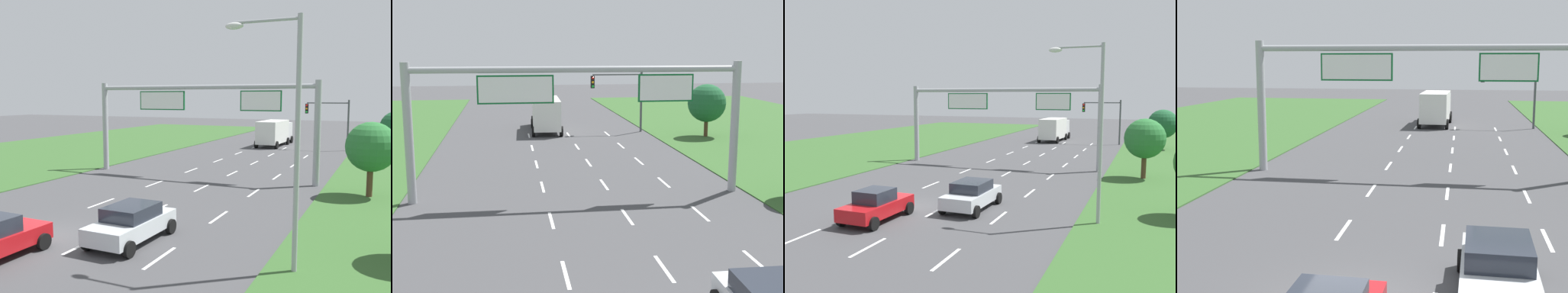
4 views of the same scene
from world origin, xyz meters
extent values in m
plane|color=#424244|center=(0.00, 0.00, 0.00)|extent=(200.00, 200.00, 0.00)
cube|color=white|center=(-1.75, -6.00, 0.00)|extent=(0.14, 2.40, 0.01)
cube|color=white|center=(-1.75, 0.00, 0.00)|extent=(0.14, 2.40, 0.01)
cube|color=white|center=(-1.75, 6.00, 0.00)|extent=(0.14, 2.40, 0.01)
cube|color=white|center=(-1.75, 12.00, 0.00)|extent=(0.14, 2.40, 0.01)
cube|color=white|center=(-1.75, 18.00, 0.00)|extent=(0.14, 2.40, 0.01)
cube|color=white|center=(-1.75, 24.00, 0.00)|extent=(0.14, 2.40, 0.01)
cube|color=white|center=(-1.75, 30.00, 0.00)|extent=(0.14, 2.40, 0.01)
cube|color=white|center=(-1.75, 36.00, 0.00)|extent=(0.14, 2.40, 0.01)
cube|color=white|center=(1.75, -6.00, 0.00)|extent=(0.14, 2.40, 0.01)
cube|color=white|center=(1.75, 0.00, 0.00)|extent=(0.14, 2.40, 0.01)
cube|color=white|center=(1.75, 6.00, 0.00)|extent=(0.14, 2.40, 0.01)
cube|color=white|center=(1.75, 12.00, 0.00)|extent=(0.14, 2.40, 0.01)
cube|color=white|center=(1.75, 18.00, 0.00)|extent=(0.14, 2.40, 0.01)
cube|color=white|center=(1.75, 24.00, 0.00)|extent=(0.14, 2.40, 0.01)
cube|color=white|center=(1.75, 30.00, 0.00)|extent=(0.14, 2.40, 0.01)
cube|color=white|center=(1.75, 36.00, 0.00)|extent=(0.14, 2.40, 0.01)
cube|color=white|center=(5.25, -6.00, 0.00)|extent=(0.14, 2.40, 0.01)
cube|color=white|center=(5.25, 0.00, 0.00)|extent=(0.14, 2.40, 0.01)
cube|color=white|center=(5.25, 6.00, 0.00)|extent=(0.14, 2.40, 0.01)
cube|color=white|center=(5.25, 12.00, 0.00)|extent=(0.14, 2.40, 0.01)
cube|color=white|center=(5.25, 18.00, 0.00)|extent=(0.14, 2.40, 0.01)
cube|color=white|center=(5.25, 24.00, 0.00)|extent=(0.14, 2.40, 0.01)
cube|color=white|center=(5.25, 30.00, 0.00)|extent=(0.14, 2.40, 0.01)
cube|color=white|center=(5.25, 36.00, 0.00)|extent=(0.14, 2.40, 0.01)
cube|color=silver|center=(3.30, 1.17, 0.65)|extent=(1.96, 4.33, 0.66)
cube|color=#232833|center=(3.30, 1.18, 1.25)|extent=(1.71, 2.23, 0.54)
cylinder|color=black|center=(2.40, 2.78, 0.32)|extent=(0.24, 0.65, 0.64)
cylinder|color=black|center=(4.29, 2.73, 0.32)|extent=(0.24, 0.65, 0.64)
cylinder|color=black|center=(2.32, -0.40, 0.32)|extent=(0.24, 0.65, 0.64)
cylinder|color=black|center=(4.21, -0.45, 0.32)|extent=(0.24, 0.65, 0.64)
cube|color=red|center=(-0.22, -2.53, 0.63)|extent=(1.84, 4.14, 0.63)
cube|color=#232833|center=(-0.22, -2.66, 1.25)|extent=(1.48, 1.73, 0.61)
cylinder|color=black|center=(-1.09, -1.01, 0.32)|extent=(0.23, 0.64, 0.64)
cylinder|color=black|center=(0.71, -1.05, 0.32)|extent=(0.23, 0.64, 0.64)
cylinder|color=black|center=(-1.15, -4.02, 0.32)|extent=(0.23, 0.64, 0.64)
cylinder|color=black|center=(0.65, -4.06, 0.32)|extent=(0.23, 0.64, 0.64)
cube|color=silver|center=(0.05, 42.20, 1.55)|extent=(2.26, 2.17, 2.20)
cube|color=silver|center=(-0.09, 37.84, 1.76)|extent=(2.55, 6.40, 2.62)
cylinder|color=black|center=(-1.07, 42.74, 0.45)|extent=(0.31, 0.91, 0.90)
cylinder|color=black|center=(1.19, 42.67, 0.45)|extent=(0.31, 0.91, 0.90)
cylinder|color=black|center=(-1.22, 40.44, 0.45)|extent=(0.31, 0.91, 0.90)
cylinder|color=black|center=(1.20, 40.37, 0.45)|extent=(0.31, 0.91, 0.90)
cylinder|color=black|center=(-1.37, 35.31, 0.45)|extent=(0.31, 0.91, 0.90)
cylinder|color=black|center=(1.05, 35.24, 0.45)|extent=(0.31, 0.91, 0.90)
cylinder|color=#9EA0A5|center=(-8.40, 15.75, 3.50)|extent=(0.44, 0.44, 7.00)
cylinder|color=#9EA0A5|center=(8.40, 15.75, 3.50)|extent=(0.44, 0.44, 7.00)
cylinder|color=#9EA0A5|center=(0.00, 15.75, 6.60)|extent=(16.80, 0.32, 0.32)
cube|color=#0C5B28|center=(-3.15, 15.75, 5.63)|extent=(3.79, 0.12, 1.43)
cube|color=white|center=(-3.15, 15.68, 5.63)|extent=(3.63, 0.01, 1.27)
cube|color=#0C5B28|center=(4.55, 15.75, 5.63)|extent=(2.92, 0.12, 1.43)
cube|color=white|center=(4.55, 15.68, 5.63)|extent=(2.76, 0.01, 1.27)
cylinder|color=#47494F|center=(8.56, 36.83, 2.80)|extent=(0.20, 0.20, 5.60)
cylinder|color=#47494F|center=(6.31, 36.83, 5.25)|extent=(4.50, 0.14, 0.14)
cube|color=black|center=(4.06, 36.83, 4.60)|extent=(0.32, 0.36, 1.10)
sphere|color=red|center=(4.06, 36.63, 4.97)|extent=(0.22, 0.22, 0.22)
sphere|color=orange|center=(4.06, 36.63, 4.60)|extent=(0.22, 0.22, 0.22)
sphere|color=green|center=(4.06, 36.63, 4.23)|extent=(0.22, 0.22, 0.22)
cylinder|color=#9EA0A5|center=(10.01, 0.67, 4.25)|extent=(0.18, 0.18, 8.50)
cylinder|color=#9EA0A5|center=(8.91, 0.67, 8.35)|extent=(2.20, 0.10, 0.10)
ellipsoid|color=silver|center=(7.81, 0.67, 8.25)|extent=(0.64, 0.32, 0.24)
cylinder|color=#513823|center=(11.81, 13.58, 0.95)|extent=(0.35, 0.35, 1.91)
sphere|color=#286E31|center=(11.81, 13.58, 3.00)|extent=(2.92, 2.92, 2.92)
cylinder|color=#513823|center=(13.42, 33.09, 0.86)|extent=(0.34, 0.34, 1.72)
sphere|color=#1C562F|center=(13.42, 33.09, 2.95)|extent=(3.26, 3.26, 3.26)
camera|label=1|loc=(12.73, -13.51, 5.86)|focal=40.00mm
camera|label=2|loc=(-3.60, -11.50, 7.73)|focal=50.00mm
camera|label=3|loc=(12.17, -20.13, 6.08)|focal=40.00mm
camera|label=4|loc=(2.30, -12.25, 5.99)|focal=50.00mm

